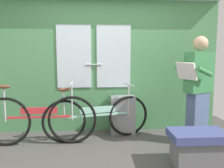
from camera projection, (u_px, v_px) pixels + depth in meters
ground_plane at (109, 162)px, 3.14m from camera, size 5.06×4.22×0.04m
train_door_wall at (105, 63)px, 4.27m from camera, size 4.06×0.28×2.38m
bicycle_near_door at (97, 117)px, 3.90m from camera, size 1.74×0.58×0.91m
bicycle_leaning_behind at (39, 119)px, 3.65m from camera, size 1.76×0.44×0.97m
passenger_reading_newspaper at (198, 88)px, 3.64m from camera, size 0.63×0.57×1.67m
trash_bin_by_wall at (123, 115)px, 4.19m from camera, size 0.42×0.28×0.67m
bench_seat_corner at (198, 148)px, 2.97m from camera, size 0.70×0.44×0.45m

